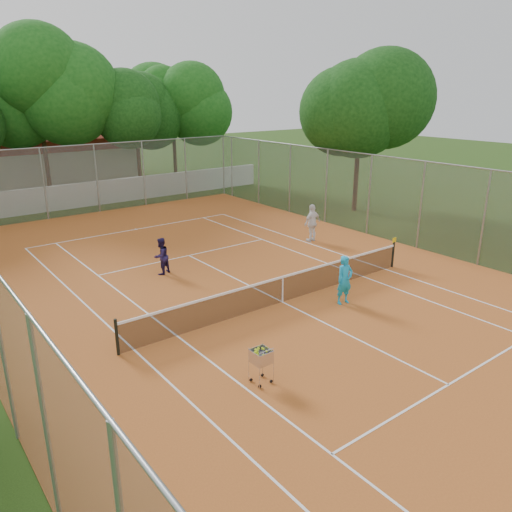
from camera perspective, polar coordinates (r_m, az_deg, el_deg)
ground at (r=17.31m, az=3.03°, el=-5.34°), size 120.00×120.00×0.00m
court_pad at (r=17.31m, az=3.03°, el=-5.31°), size 18.00×34.00×0.02m
court_lines at (r=17.31m, az=3.03°, el=-5.27°), size 10.98×23.78×0.01m
tennis_net at (r=17.12m, az=3.05°, el=-3.78°), size 11.88×0.10×0.98m
perimeter_fence at (r=16.61m, az=3.14°, el=0.99°), size 18.00×34.00×4.00m
boundary_wall at (r=33.28m, az=-18.74°, el=6.70°), size 26.00×0.30×1.50m
clubhouse at (r=42.13m, az=-26.14°, el=10.10°), size 16.40×9.00×4.40m
tropical_trees at (r=35.61m, az=-21.11°, el=14.09°), size 29.00×19.00×10.00m
player_near at (r=17.15m, az=10.09°, el=-2.71°), size 0.67×0.48×1.69m
player_far_left at (r=19.99m, az=-10.78°, el=-0.01°), size 0.87×0.78×1.48m
player_far_right at (r=24.08m, az=6.45°, el=3.79°), size 1.11×0.56×1.82m
ball_hopper at (r=12.62m, az=0.59°, el=-12.35°), size 0.62×0.62×1.00m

